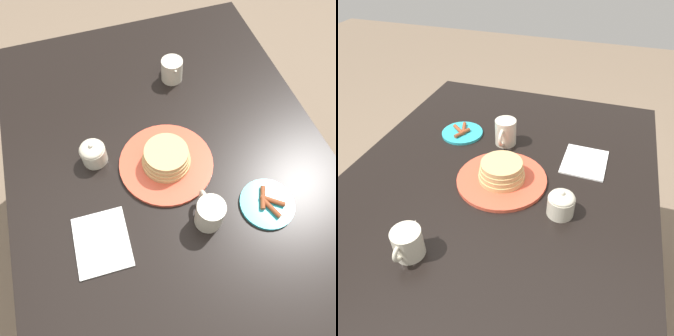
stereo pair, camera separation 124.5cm
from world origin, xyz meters
The scene contains 8 objects.
ground_plane centered at (0.00, 0.00, 0.00)m, with size 8.00×8.00×0.00m, color #7A6651.
dining_table centered at (0.00, 0.00, 0.64)m, with size 1.33×0.98×0.75m.
pancake_plate centered at (-0.02, 0.02, 0.78)m, with size 0.28×0.28×0.07m.
side_plate_bacon centered at (-0.23, -0.21, 0.76)m, with size 0.15×0.15×0.02m.
coffee_mug centered at (-0.22, -0.04, 0.80)m, with size 0.11×0.08×0.10m.
creamer_pitcher centered at (0.32, -0.11, 0.79)m, with size 0.11×0.07×0.09m.
sugar_bowl centered at (0.06, 0.22, 0.79)m, with size 0.08×0.08×0.08m.
napkin centered at (-0.20, 0.25, 0.76)m, with size 0.17×0.15×0.01m.
Camera 2 is at (0.73, 0.28, 1.43)m, focal length 35.00 mm.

